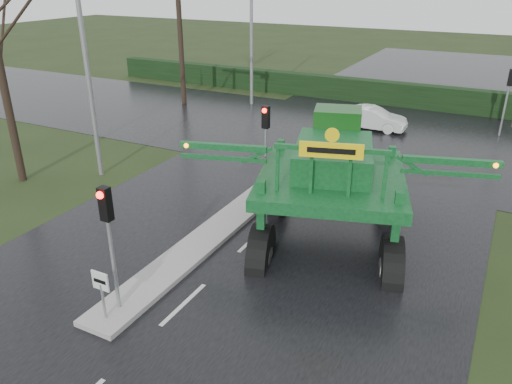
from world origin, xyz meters
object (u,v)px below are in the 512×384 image
at_px(crop_sprayer, 263,178).
at_px(traffic_signal_mid, 266,130).
at_px(traffic_signal_near, 108,223).
at_px(white_sedan, 371,129).
at_px(keep_left_sign, 101,288).
at_px(street_light_left_far, 256,8).
at_px(street_light_left_near, 88,31).
at_px(traffic_signal_far, 509,87).

bearing_deg(crop_sprayer, traffic_signal_mid, 98.99).
height_order(traffic_signal_near, white_sedan, traffic_signal_near).
distance_m(keep_left_sign, traffic_signal_near, 1.61).
xyz_separation_m(traffic_signal_mid, street_light_left_far, (-6.89, 12.51, 3.40)).
height_order(street_light_left_near, street_light_left_far, same).
bearing_deg(street_light_left_far, traffic_signal_far, 0.03).
relative_size(traffic_signal_near, traffic_signal_mid, 1.00).
xyz_separation_m(traffic_signal_near, traffic_signal_far, (7.80, 21.02, 0.00)).
relative_size(traffic_signal_mid, crop_sprayer, 0.38).
bearing_deg(traffic_signal_far, street_light_left_far, 0.03).
bearing_deg(traffic_signal_far, street_light_left_near, 43.63).
distance_m(traffic_signal_mid, traffic_signal_far, 14.75).
distance_m(traffic_signal_far, crop_sprayer, 17.72).
xyz_separation_m(street_light_left_near, white_sedan, (8.27, 12.01, -5.99)).
bearing_deg(street_light_left_near, crop_sprayer, -17.08).
distance_m(traffic_signal_mid, white_sedan, 10.92).
bearing_deg(street_light_left_far, traffic_signal_mid, -61.14).
height_order(keep_left_sign, street_light_left_far, street_light_left_far).
xyz_separation_m(keep_left_sign, traffic_signal_near, (0.00, 0.49, 1.53)).
xyz_separation_m(traffic_signal_near, crop_sprayer, (2.00, 4.28, -0.03)).
height_order(traffic_signal_mid, white_sedan, traffic_signal_mid).
height_order(traffic_signal_mid, traffic_signal_far, same).
bearing_deg(white_sedan, traffic_signal_near, 176.16).
height_order(traffic_signal_far, white_sedan, traffic_signal_far).
relative_size(street_light_left_far, white_sedan, 2.68).
bearing_deg(street_light_left_far, traffic_signal_near, -71.83).
distance_m(traffic_signal_far, street_light_left_far, 15.08).
relative_size(keep_left_sign, street_light_left_far, 0.14).
bearing_deg(keep_left_sign, crop_sprayer, 67.28).
xyz_separation_m(traffic_signal_far, street_light_left_near, (-14.69, -14.01, 3.40)).
xyz_separation_m(traffic_signal_mid, crop_sprayer, (2.00, -4.22, -0.03)).
xyz_separation_m(traffic_signal_near, street_light_left_far, (-6.89, 21.01, 3.40)).
bearing_deg(street_light_left_far, street_light_left_near, -90.00).
bearing_deg(street_light_left_near, street_light_left_far, 90.00).
bearing_deg(traffic_signal_near, crop_sprayer, 64.97).
height_order(traffic_signal_near, crop_sprayer, crop_sprayer).
xyz_separation_m(keep_left_sign, white_sedan, (1.38, 19.51, -1.06)).
height_order(keep_left_sign, crop_sprayer, crop_sprayer).
relative_size(keep_left_sign, traffic_signal_near, 0.38).
bearing_deg(street_light_left_near, traffic_signal_near, -45.47).
bearing_deg(traffic_signal_mid, traffic_signal_near, -90.00).
relative_size(crop_sprayer, white_sedan, 2.51).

